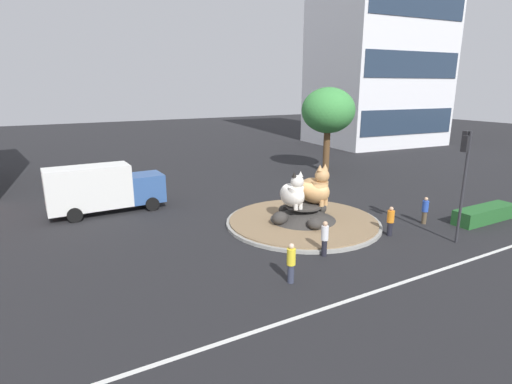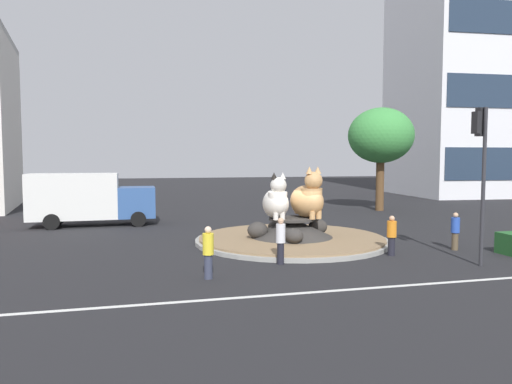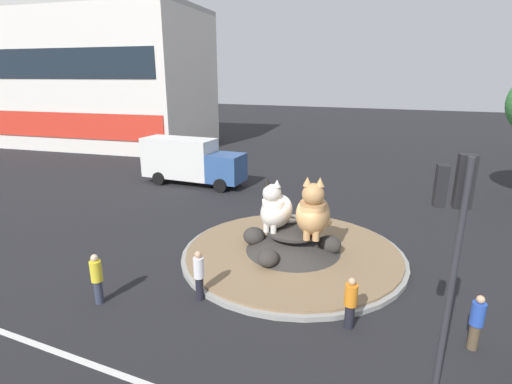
% 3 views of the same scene
% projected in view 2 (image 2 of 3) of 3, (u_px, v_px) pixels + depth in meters
% --- Properties ---
extents(ground_plane, '(160.00, 160.00, 0.00)m').
position_uv_depth(ground_plane, '(291.00, 242.00, 22.36)').
color(ground_plane, black).
extents(lane_centreline, '(112.00, 0.20, 0.01)m').
position_uv_depth(lane_centreline, '(375.00, 288.00, 14.39)').
color(lane_centreline, silver).
rests_on(lane_centreline, ground).
extents(roundabout_island, '(9.26, 9.26, 1.18)m').
position_uv_depth(roundabout_island, '(291.00, 234.00, 22.32)').
color(roundabout_island, gray).
rests_on(roundabout_island, ground).
extents(cat_statue_white, '(1.40, 2.16, 2.20)m').
position_uv_depth(cat_statue_white, '(276.00, 202.00, 22.01)').
color(cat_statue_white, silver).
rests_on(cat_statue_white, roundabout_island).
extents(cat_statue_calico, '(1.79, 2.71, 2.47)m').
position_uv_depth(cat_statue_calico, '(308.00, 199.00, 22.34)').
color(cat_statue_calico, tan).
rests_on(cat_statue_calico, roundabout_island).
extents(traffic_light_mast, '(0.71, 0.60, 5.90)m').
position_uv_depth(traffic_light_mast, '(481.00, 151.00, 17.11)').
color(traffic_light_mast, '#2D2D33').
rests_on(traffic_light_mast, ground).
extents(office_tower, '(17.32, 14.46, 35.55)m').
position_uv_depth(office_tower, '(478.00, 36.00, 51.73)').
color(office_tower, silver).
rests_on(office_tower, ground).
extents(broadleaf_tree_behind_island, '(5.02, 5.02, 7.98)m').
position_uv_depth(broadleaf_tree_behind_island, '(381.00, 136.00, 35.84)').
color(broadleaf_tree_behind_island, brown).
rests_on(broadleaf_tree_behind_island, ground).
extents(pedestrian_blue_shirt, '(0.37, 0.37, 1.66)m').
position_uv_depth(pedestrian_blue_shirt, '(455.00, 230.00, 20.36)').
color(pedestrian_blue_shirt, brown).
rests_on(pedestrian_blue_shirt, ground).
extents(pedestrian_orange_shirt, '(0.39, 0.39, 1.66)m').
position_uv_depth(pedestrian_orange_shirt, '(392.00, 235.00, 19.19)').
color(pedestrian_orange_shirt, black).
rests_on(pedestrian_orange_shirt, ground).
extents(pedestrian_yellow_shirt, '(0.37, 0.37, 1.77)m').
position_uv_depth(pedestrian_yellow_shirt, '(208.00, 251.00, 15.43)').
color(pedestrian_yellow_shirt, '#33384C').
rests_on(pedestrian_yellow_shirt, ground).
extents(pedestrian_white_shirt, '(0.36, 0.36, 1.78)m').
position_uv_depth(pedestrian_white_shirt, '(281.00, 240.00, 17.59)').
color(pedestrian_white_shirt, black).
rests_on(pedestrian_white_shirt, ground).
extents(delivery_box_truck, '(7.26, 2.49, 3.16)m').
position_uv_depth(delivery_box_truck, '(89.00, 198.00, 27.69)').
color(delivery_box_truck, '#335693').
rests_on(delivery_box_truck, ground).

